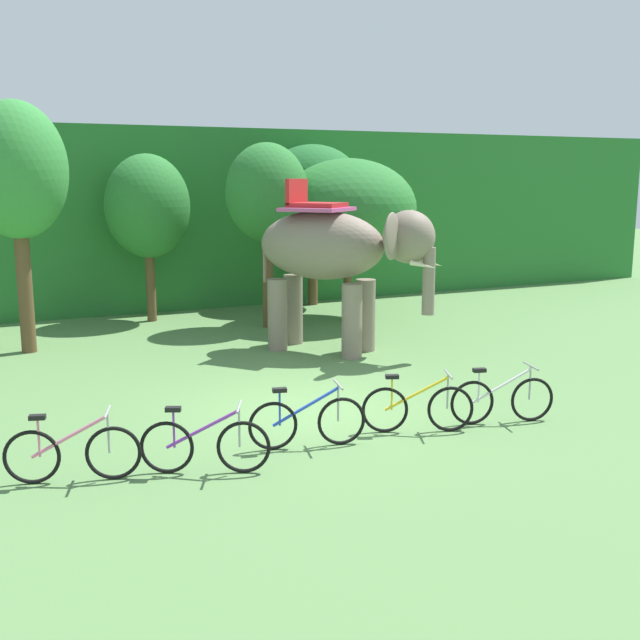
# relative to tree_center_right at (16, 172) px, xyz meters

# --- Properties ---
(ground_plane) EXTENTS (80.00, 80.00, 0.00)m
(ground_plane) POSITION_rel_tree_center_right_xyz_m (4.03, -6.47, -3.91)
(ground_plane) COLOR #567F47
(foliage_hedge) EXTENTS (36.00, 6.00, 5.21)m
(foliage_hedge) POSITION_rel_tree_center_right_xyz_m (4.03, 6.75, -1.31)
(foliage_hedge) COLOR #28702D
(foliage_hedge) RESTS_ON ground
(tree_center_right) EXTENTS (2.14, 2.14, 5.43)m
(tree_center_right) POSITION_rel_tree_center_right_xyz_m (0.00, 0.00, 0.00)
(tree_center_right) COLOR brown
(tree_center_right) RESTS_ON ground
(tree_far_right) EXTENTS (2.22, 2.22, 4.42)m
(tree_far_right) POSITION_rel_tree_center_right_xyz_m (3.28, 2.54, -0.87)
(tree_far_right) COLOR brown
(tree_far_right) RESTS_ON ground
(tree_far_left) EXTENTS (2.08, 2.08, 4.66)m
(tree_far_left) POSITION_rel_tree_center_right_xyz_m (5.84, 0.44, -0.52)
(tree_far_left) COLOR brown
(tree_far_left) RESTS_ON ground
(tree_left) EXTENTS (3.59, 3.59, 4.30)m
(tree_left) POSITION_rel_tree_center_right_xyz_m (8.12, 0.45, -0.92)
(tree_left) COLOR brown
(tree_left) RESTS_ON ground
(tree_right) EXTENTS (2.88, 2.88, 4.76)m
(tree_right) POSITION_rel_tree_center_right_xyz_m (8.31, 3.17, -0.35)
(tree_right) COLOR brown
(tree_right) RESTS_ON ground
(elephant) EXTENTS (3.51, 3.83, 3.78)m
(elephant) POSITION_rel_tree_center_right_xyz_m (6.18, -2.79, -1.71)
(elephant) COLOR gray
(elephant) RESTS_ON ground
(bike_pink) EXTENTS (1.66, 0.64, 0.92)m
(bike_pink) POSITION_rel_tree_center_right_xyz_m (-0.02, -7.99, -3.52)
(bike_pink) COLOR black
(bike_pink) RESTS_ON ground
(bike_purple) EXTENTS (1.58, 0.80, 0.92)m
(bike_purple) POSITION_rel_tree_center_right_xyz_m (1.58, -8.42, -3.52)
(bike_purple) COLOR black
(bike_purple) RESTS_ON ground
(bike_blue) EXTENTS (1.68, 0.56, 0.92)m
(bike_blue) POSITION_rel_tree_center_right_xyz_m (3.19, -8.09, -3.52)
(bike_blue) COLOR black
(bike_blue) RESTS_ON ground
(bike_yellow) EXTENTS (1.60, 0.76, 0.92)m
(bike_yellow) POSITION_rel_tree_center_right_xyz_m (4.97, -8.18, -3.52)
(bike_yellow) COLOR black
(bike_yellow) RESTS_ON ground
(bike_white) EXTENTS (1.67, 0.61, 0.92)m
(bike_white) POSITION_rel_tree_center_right_xyz_m (6.41, -8.36, -3.52)
(bike_white) COLOR black
(bike_white) RESTS_ON ground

